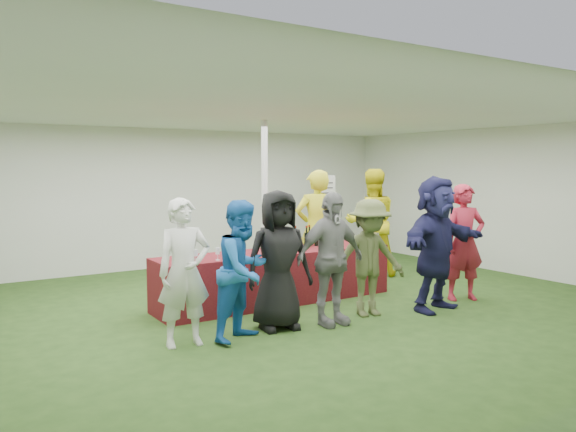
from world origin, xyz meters
TOP-DOWN VIEW (x-y plane):
  - ground at (0.00, 0.00)m, footprint 60.00×60.00m
  - tent at (0.50, 1.20)m, footprint 10.00×10.00m
  - serving_table at (0.21, 0.38)m, footprint 3.60×0.80m
  - wine_bottles at (0.90, 0.53)m, footprint 0.88×0.16m
  - wine_glasses at (-0.30, 0.12)m, footprint 2.72×0.15m
  - water_bottle at (0.20, 0.46)m, footprint 0.07×0.07m
  - bar_towel at (1.83, 0.43)m, footprint 0.25×0.18m
  - dump_bucket at (1.83, 0.16)m, footprint 0.23×0.23m
  - wine_list_sign at (2.64, 2.47)m, footprint 0.50×0.03m
  - staff_pourer at (1.24, 0.82)m, footprint 0.81×0.66m
  - staff_back at (2.70, 1.15)m, footprint 1.17×1.08m
  - customer_0 at (-1.69, -0.78)m, footprint 0.63×0.44m
  - customer_1 at (-1.04, -0.93)m, footprint 0.96×0.87m
  - customer_2 at (-0.48, -0.78)m, footprint 0.90×0.67m
  - customer_3 at (0.15, -0.99)m, footprint 0.98×0.41m
  - customer_4 at (0.84, -0.93)m, footprint 1.10×0.77m
  - customer_5 at (1.79, -1.21)m, footprint 1.78×0.85m
  - customer_6 at (2.61, -1.01)m, footprint 0.73×0.62m

SIDE VIEW (x-z plane):
  - ground at x=0.00m, z-range 0.00..0.00m
  - serving_table at x=0.21m, z-range 0.00..0.75m
  - bar_towel at x=1.83m, z-range 0.75..0.78m
  - customer_4 at x=0.84m, z-range 0.00..1.55m
  - customer_1 at x=-1.04m, z-range 0.00..1.60m
  - customer_0 at x=-1.69m, z-range 0.00..1.63m
  - customer_3 at x=0.15m, z-range 0.00..1.66m
  - dump_bucket at x=1.83m, z-range 0.75..0.93m
  - customer_2 at x=-0.48m, z-range 0.00..1.69m
  - water_bottle at x=0.20m, z-range 0.74..0.97m
  - customer_6 at x=2.61m, z-range 0.00..1.71m
  - wine_glasses at x=-0.30m, z-range 0.78..0.94m
  - wine_bottles at x=0.90m, z-range 0.71..1.03m
  - customer_5 at x=1.79m, z-range 0.00..1.85m
  - staff_pourer at x=1.24m, z-range 0.00..1.92m
  - staff_back at x=2.70m, z-range 0.00..1.93m
  - wine_list_sign at x=2.64m, z-range 0.42..2.22m
  - tent at x=0.50m, z-range -3.65..6.35m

